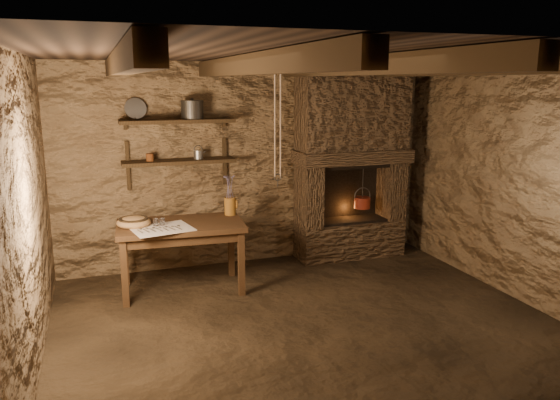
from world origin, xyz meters
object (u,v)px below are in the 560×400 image
object	(u,v)px
stoneware_jug	(230,198)
red_pot	(362,202)
wooden_bowl	(134,222)
iron_stockpot	(192,111)
work_table	(182,254)

from	to	relation	value
stoneware_jug	red_pot	world-z (taller)	stoneware_jug
wooden_bowl	iron_stockpot	size ratio (longest dim) A/B	1.40
work_table	iron_stockpot	xyz separation A→B (m)	(0.26, 0.57, 1.46)
work_table	red_pot	distance (m)	2.40
wooden_bowl	iron_stockpot	world-z (taller)	iron_stockpot
wooden_bowl	red_pot	world-z (taller)	red_pot
work_table	red_pot	world-z (taller)	red_pot
iron_stockpot	red_pot	size ratio (longest dim) A/B	0.45
work_table	wooden_bowl	distance (m)	0.60
stoneware_jug	wooden_bowl	size ratio (longest dim) A/B	1.29
work_table	stoneware_jug	xyz separation A→B (m)	(0.58, 0.19, 0.53)
iron_stockpot	red_pot	xyz separation A→B (m)	(2.08, -0.12, -1.16)
work_table	red_pot	size ratio (longest dim) A/B	2.48
wooden_bowl	iron_stockpot	bearing A→B (deg)	36.77
work_table	iron_stockpot	distance (m)	1.59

